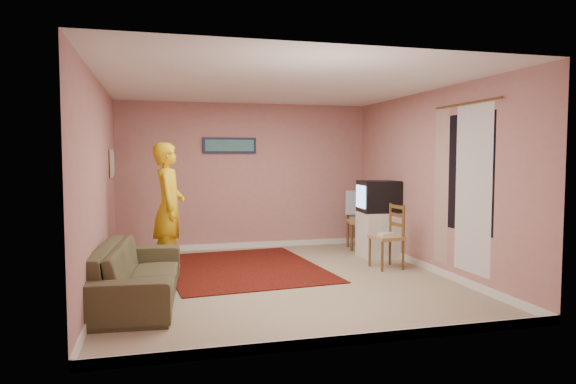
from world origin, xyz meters
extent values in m
plane|color=tan|center=(0.00, 0.00, 0.00)|extent=(5.00, 5.00, 0.00)
cube|color=tan|center=(0.00, 2.50, 1.30)|extent=(4.50, 0.02, 2.60)
cube|color=tan|center=(0.00, -2.50, 1.30)|extent=(4.50, 0.02, 2.60)
cube|color=tan|center=(-2.25, 0.00, 1.30)|extent=(0.02, 5.00, 2.60)
cube|color=tan|center=(2.25, 0.00, 1.30)|extent=(0.02, 5.00, 2.60)
cube|color=white|center=(0.00, 0.00, 2.60)|extent=(4.50, 5.00, 0.02)
cube|color=white|center=(0.00, 2.49, 0.05)|extent=(4.50, 0.02, 0.10)
cube|color=white|center=(0.00, -2.49, 0.05)|extent=(4.50, 0.02, 0.10)
cube|color=white|center=(-2.24, 0.00, 0.05)|extent=(0.02, 5.00, 0.10)
cube|color=white|center=(2.24, 0.00, 0.05)|extent=(0.02, 5.00, 0.10)
cube|color=black|center=(2.24, -0.90, 1.45)|extent=(0.01, 1.10, 1.50)
cube|color=silver|center=(2.23, -1.05, 1.25)|extent=(0.01, 0.75, 2.10)
cube|color=beige|center=(2.21, -0.35, 1.25)|extent=(0.01, 0.35, 2.10)
cylinder|color=brown|center=(2.20, -0.90, 2.32)|extent=(0.02, 1.40, 0.02)
cube|color=#151B39|center=(-0.30, 2.47, 1.85)|extent=(0.95, 0.03, 0.28)
cube|color=#2F6683|center=(-0.30, 2.45, 1.85)|extent=(0.86, 0.01, 0.20)
cube|color=#C9B68A|center=(-2.22, 1.60, 1.55)|extent=(0.03, 0.38, 0.42)
cube|color=#B2BDC3|center=(-2.20, 1.60, 1.55)|extent=(0.01, 0.30, 0.34)
cube|color=black|center=(-0.34, 0.83, 0.01)|extent=(2.42, 2.92, 0.01)
cube|color=white|center=(1.95, 1.11, 0.37)|extent=(0.59, 0.53, 0.75)
cube|color=black|center=(1.95, 1.11, 1.00)|extent=(0.63, 0.58, 0.52)
cube|color=#8CB2F2|center=(1.65, 1.13, 1.00)|extent=(0.05, 0.43, 0.37)
cube|color=tan|center=(1.96, 1.88, 0.49)|extent=(0.53, 0.51, 0.05)
cube|color=brown|center=(1.96, 1.88, 0.75)|extent=(0.46, 0.13, 0.52)
cube|color=silver|center=(1.96, 1.88, 0.55)|extent=(0.38, 0.32, 0.06)
cube|color=#91C2EE|center=(1.96, 2.07, 0.82)|extent=(0.41, 0.05, 0.44)
cube|color=tan|center=(1.72, 0.30, 0.46)|extent=(0.45, 0.46, 0.05)
cube|color=brown|center=(1.72, 0.30, 0.70)|extent=(0.08, 0.43, 0.49)
cube|color=silver|center=(1.72, 0.30, 0.51)|extent=(0.23, 0.18, 0.04)
imported|color=#4B442D|center=(-1.80, -0.54, 0.32)|extent=(1.05, 2.28, 0.65)
imported|color=yellow|center=(-1.40, 0.94, 0.93)|extent=(0.53, 0.73, 1.86)
camera|label=1|loc=(-1.58, -6.61, 1.66)|focal=32.00mm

